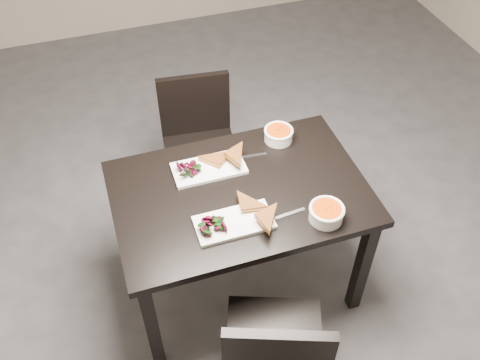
# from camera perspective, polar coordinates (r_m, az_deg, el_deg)

# --- Properties ---
(ground) EXTENTS (5.00, 5.00, 0.00)m
(ground) POSITION_cam_1_polar(r_m,az_deg,el_deg) (3.43, 1.54, -2.98)
(ground) COLOR #47474C
(ground) RESTS_ON ground
(table) EXTENTS (1.20, 0.80, 0.75)m
(table) POSITION_cam_1_polar(r_m,az_deg,el_deg) (2.58, 0.00, -2.62)
(table) COLOR black
(table) RESTS_ON ground
(chair_near) EXTENTS (0.54, 0.54, 0.85)m
(chair_near) POSITION_cam_1_polar(r_m,az_deg,el_deg) (2.34, 3.79, -18.04)
(chair_near) COLOR black
(chair_near) RESTS_ON ground
(chair_far) EXTENTS (0.46, 0.46, 0.85)m
(chair_far) POSITION_cam_1_polar(r_m,az_deg,el_deg) (3.19, -4.46, 4.54)
(chair_far) COLOR black
(chair_far) RESTS_ON ground
(plate_near) EXTENTS (0.35, 0.17, 0.02)m
(plate_near) POSITION_cam_1_polar(r_m,az_deg,el_deg) (2.36, -0.64, -4.60)
(plate_near) COLOR white
(plate_near) RESTS_ON table
(sandwich_near) EXTENTS (0.19, 0.15, 0.06)m
(sandwich_near) POSITION_cam_1_polar(r_m,az_deg,el_deg) (2.36, 0.75, -3.38)
(sandwich_near) COLOR brown
(sandwich_near) RESTS_ON plate_near
(salad_near) EXTENTS (0.11, 0.10, 0.05)m
(salad_near) POSITION_cam_1_polar(r_m,az_deg,el_deg) (2.32, -3.01, -4.67)
(salad_near) COLOR black
(salad_near) RESTS_ON plate_near
(soup_bowl_near) EXTENTS (0.16, 0.16, 0.07)m
(soup_bowl_near) POSITION_cam_1_polar(r_m,az_deg,el_deg) (2.39, 9.29, -3.46)
(soup_bowl_near) COLOR white
(soup_bowl_near) RESTS_ON table
(cutlery_near) EXTENTS (0.18, 0.03, 0.00)m
(cutlery_near) POSITION_cam_1_polar(r_m,az_deg,el_deg) (2.41, 5.08, -3.71)
(cutlery_near) COLOR silver
(cutlery_near) RESTS_ON table
(plate_far) EXTENTS (0.35, 0.18, 0.02)m
(plate_far) POSITION_cam_1_polar(r_m,az_deg,el_deg) (2.60, -3.37, 1.26)
(plate_far) COLOR white
(plate_far) RESTS_ON table
(sandwich_far) EXTENTS (0.22, 0.22, 0.06)m
(sandwich_far) POSITION_cam_1_polar(r_m,az_deg,el_deg) (2.58, -1.92, 1.95)
(sandwich_far) COLOR brown
(sandwich_far) RESTS_ON plate_far
(salad_far) EXTENTS (0.11, 0.10, 0.05)m
(salad_far) POSITION_cam_1_polar(r_m,az_deg,el_deg) (2.56, -5.55, 1.29)
(salad_far) COLOR black
(salad_far) RESTS_ON plate_far
(soup_bowl_far) EXTENTS (0.15, 0.15, 0.07)m
(soup_bowl_far) POSITION_cam_1_polar(r_m,az_deg,el_deg) (2.75, 4.17, 4.97)
(soup_bowl_far) COLOR white
(soup_bowl_far) RESTS_ON table
(cutlery_far) EXTENTS (0.18, 0.03, 0.00)m
(cutlery_far) POSITION_cam_1_polar(r_m,az_deg,el_deg) (2.67, 0.97, 2.58)
(cutlery_far) COLOR silver
(cutlery_far) RESTS_ON table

